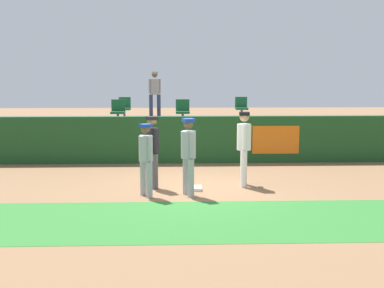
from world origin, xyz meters
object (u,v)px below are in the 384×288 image
Objects in this scene: player_coach_visitor at (146,155)px; seat_front_center at (183,110)px; spectator_hooded at (155,91)px; player_fielder_home at (244,143)px; first_base at (193,188)px; seat_back_left at (124,107)px; player_runner_visitor at (188,151)px; player_umpire at (152,147)px; seat_back_right at (241,107)px; seat_front_left at (118,110)px.

player_coach_visitor is 5.92m from seat_front_center.
spectator_hooded is at bearing 149.01° from player_coach_visitor.
player_fielder_home is 8.28m from spectator_hooded.
seat_front_center reaches higher than first_base.
seat_back_left is at bearing 157.41° from player_coach_visitor.
seat_back_left is at bearing -145.33° from player_fielder_home.
player_runner_visitor is 1.07× the size of player_coach_visitor.
spectator_hooded is at bearing -156.31° from player_fielder_home.
first_base is 0.21× the size of player_fielder_home.
player_umpire is at bearing -78.68° from seat_back_left.
seat_front_center is at bearing -141.80° from seat_back_right.
player_coach_visitor is 0.94× the size of spectator_hooded.
seat_front_center is (-2.29, -1.80, 0.00)m from seat_back_right.
seat_back_left is 1.80m from seat_front_left.
seat_back_left is (-2.22, 7.57, 0.54)m from player_runner_visitor.
player_fielder_home is at bearing 69.71° from player_umpire.
seat_back_right reaches higher than player_umpire.
player_umpire is at bearing -114.81° from seat_back_right.
seat_front_center is 0.47× the size of spectator_hooded.
first_base is at bearing -65.22° from seat_front_left.
seat_front_center is at bearing -39.46° from seat_back_left.
player_coach_visitor is at bearing -77.56° from seat_front_left.
spectator_hooded is at bearing 98.66° from first_base.
first_base is 1.16m from player_runner_visitor.
seat_back_right is (3.23, 7.61, 0.61)m from player_coach_visitor.
player_runner_visitor is 1.01× the size of spectator_hooded.
player_runner_visitor is at bearing 60.99° from player_coach_visitor.
seat_back_right is at bearing 144.34° from player_runner_visitor.
player_fielder_home is 1.11× the size of player_coach_visitor.
player_fielder_home is at bearing 105.36° from player_runner_visitor.
player_coach_visitor is at bearing -31.84° from player_umpire.
seat_back_left is at bearing 166.82° from player_umpire.
player_runner_visitor is at bearing -68.56° from seat_front_left.
seat_front_center reaches higher than player_coach_visitor.
player_runner_visitor is (-0.14, -0.56, 1.01)m from first_base.
seat_front_center is at bearing 97.76° from spectator_hooded.
player_coach_visitor is 7.74m from seat_back_left.
first_base is 1.44m from player_umpire.
seat_front_center is at bearing -157.29° from player_fielder_home.
spectator_hooded reaches higher than player_coach_visitor.
player_fielder_home is at bearing 81.31° from player_coach_visitor.
spectator_hooded is (1.11, 1.22, 0.57)m from seat_back_left.
player_umpire is 2.14× the size of seat_back_right.
player_coach_visitor is 0.95× the size of player_umpire.
spectator_hooded reaches higher than player_fielder_home.
seat_back_right is 1.00× the size of seat_front_left.
player_umpire is 6.91m from seat_back_left.
player_coach_visitor is at bearing -80.75° from seat_back_left.
player_coach_visitor is 2.02× the size of seat_back_right.
seat_back_left is 1.00× the size of seat_front_center.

